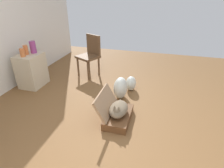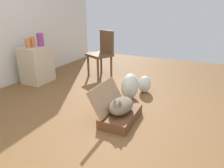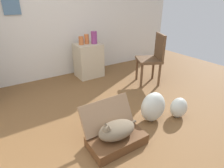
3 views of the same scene
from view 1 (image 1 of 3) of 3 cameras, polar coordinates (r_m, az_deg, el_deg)
ground_plane at (r=2.86m, az=-2.12°, el=-12.16°), size 7.68×7.68×0.00m
suitcase_base at (r=2.88m, az=2.03°, el=-10.18°), size 0.63×0.36×0.12m
suitcase_lid at (r=2.80m, az=-1.93°, el=-5.77°), size 0.63×0.21×0.33m
cat at (r=2.79m, az=2.04°, el=-7.84°), size 0.52×0.27×0.22m
plastic_bag_white at (r=3.38m, az=2.66°, el=-1.24°), size 0.36×0.25×0.41m
plastic_bag_clear at (r=3.70m, az=5.95°, el=0.21°), size 0.25×0.21×0.29m
side_table at (r=4.13m, az=-23.82°, el=3.91°), size 0.51×0.42×0.68m
vase_tall at (r=3.92m, az=-26.24°, el=8.81°), size 0.10×0.10×0.16m
vase_short at (r=4.07m, az=-23.52°, el=10.54°), size 0.12×0.12×0.24m
vase_round at (r=4.02m, az=-25.36°, el=9.61°), size 0.09×0.09×0.19m
chair at (r=4.28m, az=-6.89°, el=9.32°), size 0.57×0.58×0.94m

